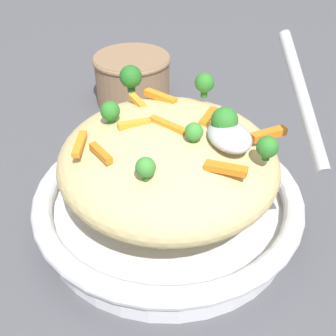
{
  "coord_description": "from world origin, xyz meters",
  "views": [
    {
      "loc": [
        0.37,
        -0.1,
        0.36
      ],
      "look_at": [
        0.0,
        0.0,
        0.08
      ],
      "focal_mm": 47.74,
      "sensor_mm": 36.0,
      "label": 1
    }
  ],
  "objects": [
    {
      "name": "ground_plane",
      "position": [
        0.0,
        0.0,
        0.0
      ],
      "size": [
        2.4,
        2.4,
        0.0
      ],
      "primitive_type": "plane",
      "color": "#4C4C51"
    },
    {
      "name": "serving_bowl",
      "position": [
        0.0,
        0.0,
        0.03
      ],
      "size": [
        0.3,
        0.3,
        0.05
      ],
      "color": "silver",
      "rests_on": "ground_plane"
    },
    {
      "name": "pasta_mound",
      "position": [
        0.0,
        0.0,
        0.09
      ],
      "size": [
        0.24,
        0.23,
        0.08
      ],
      "primitive_type": "ellipsoid",
      "color": "#D1BA7A",
      "rests_on": "serving_bowl"
    },
    {
      "name": "carrot_piece_0",
      "position": [
        -0.01,
        -0.03,
        0.13
      ],
      "size": [
        0.01,
        0.03,
        0.01
      ],
      "primitive_type": "cube",
      "rotation": [
        0.0,
        0.0,
        4.75
      ],
      "color": "orange",
      "rests_on": "pasta_mound"
    },
    {
      "name": "carrot_piece_1",
      "position": [
        -0.01,
        0.05,
        0.13
      ],
      "size": [
        0.03,
        0.03,
        0.01
      ],
      "primitive_type": "cube",
      "rotation": [
        0.0,
        0.0,
        2.45
      ],
      "color": "orange",
      "rests_on": "pasta_mound"
    },
    {
      "name": "carrot_piece_2",
      "position": [
        0.03,
        0.09,
        0.12
      ],
      "size": [
        0.02,
        0.04,
        0.01
      ],
      "primitive_type": "cube",
      "rotation": [
        0.0,
        0.0,
        4.88
      ],
      "color": "orange",
      "rests_on": "pasta_mound"
    },
    {
      "name": "carrot_piece_3",
      "position": [
        -0.07,
        0.01,
        0.12
      ],
      "size": [
        0.04,
        0.03,
        0.01
      ],
      "primitive_type": "cube",
      "rotation": [
        0.0,
        0.0,
        0.63
      ],
      "color": "orange",
      "rests_on": "pasta_mound"
    },
    {
      "name": "carrot_piece_4",
      "position": [
        -0.07,
        -0.02,
        0.12
      ],
      "size": [
        0.03,
        0.01,
        0.01
      ],
      "primitive_type": "cube",
      "rotation": [
        0.0,
        0.0,
        0.21
      ],
      "color": "orange",
      "rests_on": "pasta_mound"
    },
    {
      "name": "carrot_piece_5",
      "position": [
        -0.0,
        -0.0,
        0.13
      ],
      "size": [
        0.04,
        0.03,
        0.01
      ],
      "primitive_type": "cube",
      "rotation": [
        0.0,
        0.0,
        0.61
      ],
      "color": "orange",
      "rests_on": "pasta_mound"
    },
    {
      "name": "carrot_piece_6",
      "position": [
        0.07,
        0.03,
        0.12
      ],
      "size": [
        0.03,
        0.04,
        0.01
      ],
      "primitive_type": "cube",
      "rotation": [
        0.0,
        0.0,
        0.99
      ],
      "color": "orange",
      "rests_on": "pasta_mound"
    },
    {
      "name": "carrot_piece_7",
      "position": [
        0.02,
        -0.07,
        0.12
      ],
      "size": [
        0.03,
        0.02,
        0.01
      ],
      "primitive_type": "cube",
      "rotation": [
        0.0,
        0.0,
        0.35
      ],
      "color": "orange",
      "rests_on": "pasta_mound"
    },
    {
      "name": "carrot_piece_8",
      "position": [
        -0.0,
        -0.09,
        0.12
      ],
      "size": [
        0.04,
        0.02,
        0.01
      ],
      "primitive_type": "cube",
      "rotation": [
        0.0,
        0.0,
        2.85
      ],
      "color": "orange",
      "rests_on": "pasta_mound"
    },
    {
      "name": "broccoli_floret_0",
      "position": [
        -0.03,
        -0.05,
        0.14
      ],
      "size": [
        0.02,
        0.02,
        0.03
      ],
      "color": "#296820",
      "rests_on": "pasta_mound"
    },
    {
      "name": "broccoli_floret_1",
      "position": [
        0.02,
        0.05,
        0.14
      ],
      "size": [
        0.03,
        0.03,
        0.03
      ],
      "color": "#296820",
      "rests_on": "pasta_mound"
    },
    {
      "name": "broccoli_floret_2",
      "position": [
        0.07,
        -0.04,
        0.13
      ],
      "size": [
        0.02,
        0.02,
        0.02
      ],
      "color": "#377928",
      "rests_on": "pasta_mound"
    },
    {
      "name": "broccoli_floret_3",
      "position": [
        -0.07,
        0.06,
        0.14
      ],
      "size": [
        0.02,
        0.02,
        0.03
      ],
      "color": "#296820",
      "rests_on": "pasta_mound"
    },
    {
      "name": "broccoli_floret_4",
      "position": [
        0.07,
        0.07,
        0.13
      ],
      "size": [
        0.02,
        0.02,
        0.02
      ],
      "color": "#296820",
      "rests_on": "pasta_mound"
    },
    {
      "name": "broccoli_floret_5",
      "position": [
        -0.1,
        -0.02,
        0.14
      ],
      "size": [
        0.03,
        0.03,
        0.03
      ],
      "color": "#205B1C",
      "rests_on": "pasta_mound"
    },
    {
      "name": "broccoli_floret_6",
      "position": [
        0.03,
        0.02,
        0.14
      ],
      "size": [
        0.02,
        0.02,
        0.02
      ],
      "color": "#377928",
      "rests_on": "pasta_mound"
    },
    {
      "name": "serving_spoon",
      "position": [
        0.04,
        0.07,
        0.14
      ],
      "size": [
        0.14,
        0.1,
        0.09
      ],
      "color": "#B7B7BC",
      "rests_on": "pasta_mound"
    },
    {
      "name": "companion_bowl",
      "position": [
        -0.3,
        0.02,
        0.04
      ],
      "size": [
        0.13,
        0.13,
        0.08
      ],
      "color": "#8C6B4C",
      "rests_on": "ground_plane"
    }
  ]
}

